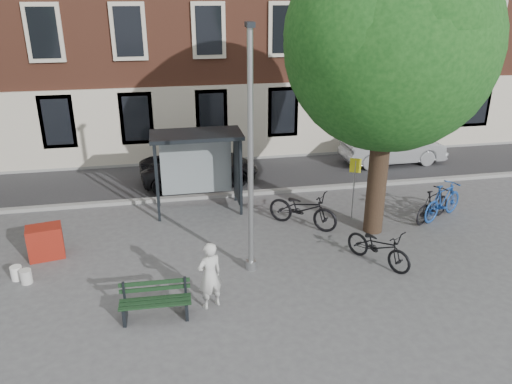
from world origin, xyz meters
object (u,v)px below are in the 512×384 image
Objects in this scene: bike_b at (443,201)px; red_stand at (46,242)px; bench at (156,302)px; bike_a at (303,209)px; bus_shelter at (209,153)px; car_silver at (393,147)px; lamppost at (251,168)px; bike_d at (433,205)px; bike_c at (379,246)px; car_dark at (199,167)px; painter at (210,275)px; notice_sign at (355,175)px.

red_stand is at bearing 62.34° from bike_b.
bench is 0.70× the size of bike_a.
car_silver is (7.95, 3.23, -1.21)m from bus_shelter.
car_silver is (7.34, 7.34, -2.08)m from lamppost.
bike_c is at bearing 97.84° from bike_d.
bike_a is at bearing -152.51° from car_dark.
car_silver is at bearing -89.26° from car_dark.
painter is at bearing -37.13° from red_stand.
car_silver is 4.77× the size of red_stand.
notice_sign is (4.90, 3.92, 0.65)m from painter.
bike_b reaches higher than bench.
bench is at bearing 163.69° from car_dark.
bike_a is 1.14× the size of bike_b.
bus_shelter is 0.65× the size of car_dark.
bike_b is at bearing -127.26° from car_dark.
bench is 9.62m from bike_b.
bike_d is at bearing 8.92° from notice_sign.
painter is at bearing -117.69° from notice_sign.
bus_shelter reaches higher than bench.
bus_shelter reaches higher than notice_sign.
bike_b is at bearing -53.25° from bike_a.
notice_sign is at bearing 35.24° from bench.
lamppost is at bearing -81.57° from bus_shelter.
bike_b is at bearing 23.30° from bench.
bike_a is 1.12× the size of notice_sign.
car_silver is at bearing -37.82° from bike_b.
lamppost is 4.64m from notice_sign.
bus_shelter is 2.79m from car_dark.
bike_b is at bearing -106.23° from bike_d.
bike_b is 0.45× the size of car_dark.
notice_sign reaches higher than bike_c.
lamppost is at bearing -178.18° from car_dark.
red_stand reaches higher than bench.
red_stand is at bearing -60.12° from painter.
bench is 0.80× the size of bike_c.
bike_b is at bearing 1.33° from red_stand.
bike_d is at bearing -18.71° from bus_shelter.
bike_d is 0.41× the size of car_dark.
lamppost is at bearing -122.70° from notice_sign.
bike_d is at bearing -178.74° from painter.
bike_a is 4.12m from bike_d.
car_silver reaches higher than bike_c.
painter is at bearing 83.56° from bike_d.
bike_d is at bearing 0.86° from red_stand.
lamppost is 10.58m from car_silver.
bus_shelter is 5.51m from red_stand.
bike_a is 0.52× the size of car_silver.
painter reaches higher than red_stand.
bike_c is at bearing -6.36° from lamppost.
car_silver reaches higher than car_dark.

